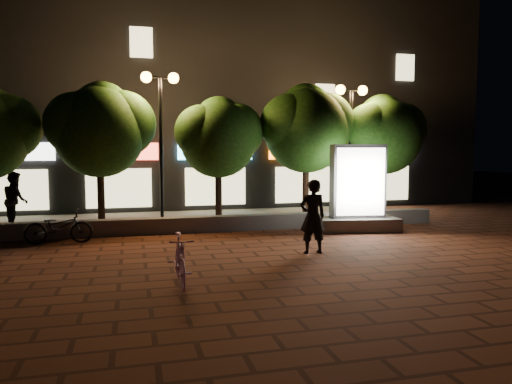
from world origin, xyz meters
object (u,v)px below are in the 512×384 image
object	(u,v)px
street_lamp_left	(160,109)
scooter_pink	(180,260)
tree_far_right	(385,132)
ad_kiosk	(357,196)
scooter_parked	(59,227)
tree_right	(307,126)
street_lamp_right	(351,117)
tree_mid	(219,134)
pedestrian	(15,200)
rider	(313,217)
tree_left	(101,126)

from	to	relation	value
street_lamp_left	scooter_pink	world-z (taller)	street_lamp_left
tree_far_right	ad_kiosk	distance (m)	4.07
tree_far_right	scooter_parked	world-z (taller)	tree_far_right
tree_far_right	scooter_parked	bearing A→B (deg)	-167.99
tree_right	street_lamp_right	world-z (taller)	tree_right
ad_kiosk	tree_mid	bearing A→B (deg)	149.22
street_lamp_right	scooter_pink	size ratio (longest dim) A/B	2.99
street_lamp_right	scooter_pink	distance (m)	10.70
street_lamp_right	pedestrian	xyz separation A→B (m)	(-11.73, 0.59, -2.87)
tree_far_right	ad_kiosk	world-z (taller)	tree_far_right
tree_right	rider	bearing A→B (deg)	-108.89
tree_mid	rider	xyz separation A→B (m)	(1.44, -5.46, -2.26)
tree_left	ad_kiosk	distance (m)	8.83
tree_left	scooter_pink	size ratio (longest dim) A/B	2.93
tree_far_right	scooter_pink	bearing A→B (deg)	-139.02
street_lamp_right	tree_far_right	bearing A→B (deg)	9.61
street_lamp_right	tree_left	bearing A→B (deg)	178.32
ad_kiosk	scooter_pink	xyz separation A→B (m)	(-6.31, -5.03, -0.64)
ad_kiosk	pedestrian	distance (m)	11.30
tree_far_right	pedestrian	distance (m)	13.49
street_lamp_right	pedestrian	size ratio (longest dim) A/B	2.65
tree_left	tree_far_right	xyz separation A→B (m)	(10.50, -0.00, -0.08)
street_lamp_right	scooter_parked	world-z (taller)	street_lamp_right
scooter_pink	pedestrian	world-z (taller)	pedestrian
tree_right	scooter_parked	distance (m)	9.27
tree_far_right	rider	size ratio (longest dim) A/B	2.49
street_lamp_right	rider	xyz separation A→B (m)	(-3.51, -5.19, -2.94)
tree_left	pedestrian	distance (m)	3.71
tree_left	street_lamp_left	world-z (taller)	street_lamp_left
scooter_pink	tree_mid	bearing A→B (deg)	73.73
street_lamp_left	street_lamp_right	distance (m)	7.00
tree_left	tree_far_right	bearing A→B (deg)	-0.00
scooter_pink	tree_left	bearing A→B (deg)	103.50
rider	tree_mid	bearing A→B (deg)	-75.50
street_lamp_left	street_lamp_right	world-z (taller)	street_lamp_left
tree_mid	tree_left	bearing A→B (deg)	180.00
tree_left	rider	xyz separation A→B (m)	(5.43, -5.46, -2.49)
tree_mid	scooter_pink	world-z (taller)	tree_mid
rider	scooter_parked	size ratio (longest dim) A/B	1.04
ad_kiosk	scooter_parked	xyz separation A→B (m)	(-9.24, 0.02, -0.66)
street_lamp_right	rider	size ratio (longest dim) A/B	2.60
tree_far_right	pedestrian	size ratio (longest dim) A/B	2.53
tree_left	tree_mid	xyz separation A→B (m)	(4.00, -0.00, -0.23)
tree_right	pedestrian	xyz separation A→B (m)	(-10.08, 0.33, -2.55)
ad_kiosk	rider	bearing A→B (deg)	-132.49
tree_mid	scooter_pink	distance (m)	8.27
tree_far_right	tree_mid	bearing A→B (deg)	-180.00
street_lamp_left	scooter_parked	world-z (taller)	street_lamp_left
scooter_pink	rider	world-z (taller)	rider
tree_left	rider	size ratio (longest dim) A/B	2.55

